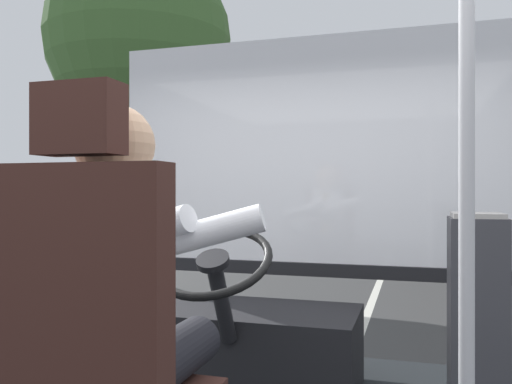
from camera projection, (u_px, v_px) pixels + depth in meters
ground at (381, 280)px, 10.11m from camera, size 18.00×44.00×0.06m
driver_seat at (102, 366)px, 1.41m from camera, size 0.48×0.48×1.26m
bus_driver at (125, 286)px, 1.52m from camera, size 0.73×0.55×0.83m
steering_console at (247, 345)px, 2.63m from camera, size 1.10×0.99×0.83m
handrail_pole at (467, 138)px, 1.48m from camera, size 0.04×0.04×2.28m
fare_box at (477, 323)px, 2.15m from camera, size 0.22×0.28×0.90m
windshield_panel at (309, 182)px, 3.24m from camera, size 2.50×0.08×1.48m
street_tree at (139, 41)px, 10.06m from camera, size 3.52×3.52×6.36m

